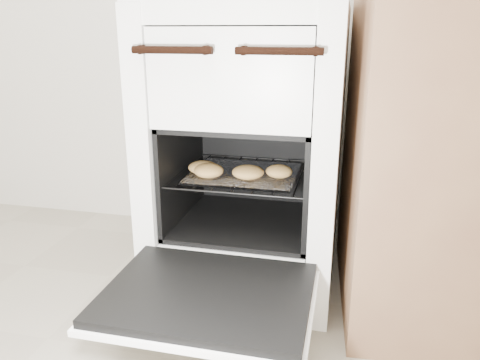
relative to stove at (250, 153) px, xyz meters
name	(u,v)px	position (x,y,z in m)	size (l,w,h in m)	color
stove	(250,153)	(0.00, 0.00, 0.00)	(0.57, 0.63, 0.87)	white
oven_door	(208,296)	(0.00, -0.48, -0.24)	(0.51, 0.40, 0.04)	black
oven_rack	(246,174)	(0.00, -0.06, -0.05)	(0.41, 0.40, 0.01)	black
foil_sheet	(244,174)	(0.00, -0.08, -0.04)	(0.32, 0.28, 0.01)	silver
baked_rolls	(232,170)	(-0.03, -0.13, -0.02)	(0.35, 0.16, 0.04)	#DEAD59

